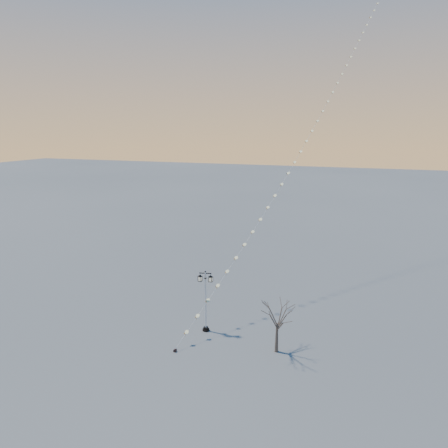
% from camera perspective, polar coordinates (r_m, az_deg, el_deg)
% --- Properties ---
extents(ground, '(300.00, 300.00, 0.00)m').
position_cam_1_polar(ground, '(32.60, -3.96, -15.98)').
color(ground, '#606161').
rests_on(ground, ground).
extents(street_lamp, '(1.24, 0.60, 4.95)m').
position_cam_1_polar(street_lamp, '(33.71, -2.46, -9.79)').
color(street_lamp, black).
rests_on(street_lamp, ground).
extents(bare_tree, '(2.41, 2.41, 3.99)m').
position_cam_1_polar(bare_tree, '(30.94, 7.10, -11.96)').
color(bare_tree, '#493C31').
rests_on(bare_tree, ground).
extents(kite_train, '(11.21, 41.42, 32.16)m').
position_cam_1_polar(kite_train, '(45.97, 10.99, 12.96)').
color(kite_train, black).
rests_on(kite_train, ground).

